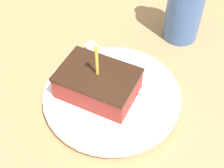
% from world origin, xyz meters
% --- Properties ---
extents(ground_plane, '(2.40, 2.40, 0.04)m').
position_xyz_m(ground_plane, '(0.00, 0.00, -0.02)').
color(ground_plane, '#9E754C').
rests_on(ground_plane, ground).
extents(plate, '(0.26, 0.26, 0.02)m').
position_xyz_m(plate, '(-0.02, -0.01, 0.01)').
color(plate, white).
rests_on(plate, ground_plane).
extents(cake_slice, '(0.09, 0.14, 0.12)m').
position_xyz_m(cake_slice, '(-0.01, -0.03, 0.05)').
color(cake_slice, '#99332D').
rests_on(cake_slice, plate).
extents(fork, '(0.10, 0.17, 0.00)m').
position_xyz_m(fork, '(-0.09, -0.05, 0.02)').
color(fork, '#B2B2B7').
rests_on(fork, plate).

